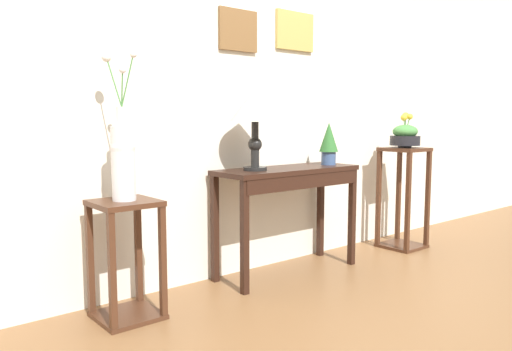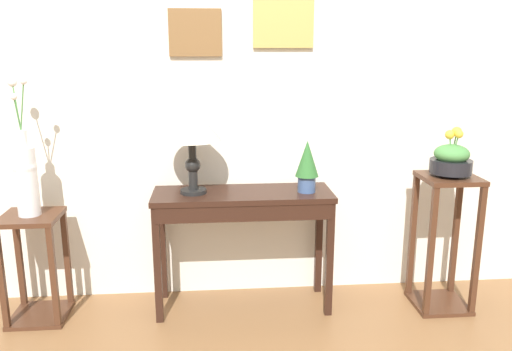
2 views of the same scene
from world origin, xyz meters
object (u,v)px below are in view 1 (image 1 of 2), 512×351
Objects in this scene: pedestal_stand_left at (126,260)px; planter_bowl_wide_right at (405,135)px; flower_vase_tall_left at (123,155)px; pedestal_stand_right at (403,198)px; console_table at (290,184)px; potted_plant_on_console at (329,141)px; table_lamp at (255,109)px.

pedestal_stand_left is 2.24× the size of planter_bowl_wide_right.
flower_vase_tall_left is at bearing 178.63° from planter_bowl_wide_right.
pedestal_stand_right reaches higher than pedestal_stand_left.
console_table is 1.35m from planter_bowl_wide_right.
console_table is at bearing 178.66° from potted_plant_on_console.
table_lamp is 1.83× the size of planter_bowl_wide_right.
table_lamp is (-0.31, 0.02, 0.55)m from console_table.
potted_plant_on_console reaches higher than pedestal_stand_left.
planter_bowl_wide_right reaches higher than potted_plant_on_console.
planter_bowl_wide_right reaches higher than pedestal_stand_left.
table_lamp is at bearing 176.13° from pedestal_stand_right.
planter_bowl_wide_right is at bearing -4.88° from potted_plant_on_console.
pedestal_stand_left is 2.62m from pedestal_stand_right.
console_table is at bearing 176.21° from planter_bowl_wide_right.
pedestal_stand_left is at bearing 178.64° from planter_bowl_wide_right.
potted_plant_on_console is at bearing -2.59° from table_lamp.
console_table is 1.35m from pedestal_stand_left.
flower_vase_tall_left reaches higher than pedestal_stand_left.
flower_vase_tall_left reaches higher than pedestal_stand_right.
potted_plant_on_console is 0.37× the size of pedestal_stand_right.
potted_plant_on_console is at bearing 0.50° from pedestal_stand_left.
table_lamp is at bearing 2.69° from flower_vase_tall_left.
flower_vase_tall_left is at bearing 178.63° from pedestal_stand_right.
console_table is 1.65× the size of pedestal_stand_left.
console_table is 1.37× the size of flower_vase_tall_left.
pedestal_stand_left is at bearing -177.27° from table_lamp.
table_lamp reaches higher than pedestal_stand_left.
pedestal_stand_left is at bearing 178.64° from pedestal_stand_right.
pedestal_stand_right is 0.56m from planter_bowl_wide_right.
console_table is at bearing 1.08° from pedestal_stand_left.
table_lamp is 1.80m from pedestal_stand_right.
pedestal_stand_right is (2.62, -0.06, 0.10)m from pedestal_stand_left.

